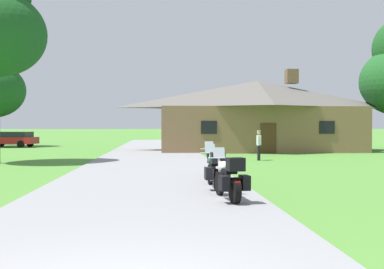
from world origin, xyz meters
name	(u,v)px	position (x,y,z in m)	size (l,w,h in m)	color
ground_plane	(151,162)	(0.00, 20.00, 0.00)	(500.00, 500.00, 0.00)	#4C8433
asphalt_driveway	(151,165)	(0.00, 18.00, 0.03)	(6.40, 80.00, 0.06)	gray
motorcycle_white_nearest_to_camera	(229,179)	(2.21, 6.67, 0.61)	(0.90, 2.08, 1.30)	black
motorcycle_green_second_in_row	(215,170)	(2.11, 8.99, 0.61)	(0.76, 2.08, 1.30)	black
motorcycle_black_farthest_in_row	(211,163)	(2.29, 11.68, 0.62)	(0.66, 2.08, 1.30)	black
stone_lodge	(257,115)	(8.02, 31.39, 2.80)	(15.83, 8.01, 6.34)	brown
bystander_white_shirt_near_lodge	(259,143)	(5.98, 21.10, 0.95)	(0.34, 0.52, 1.69)	black
parked_red_suv_far_left	(11,139)	(-12.94, 38.54, 0.78)	(4.88, 2.75, 1.40)	maroon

